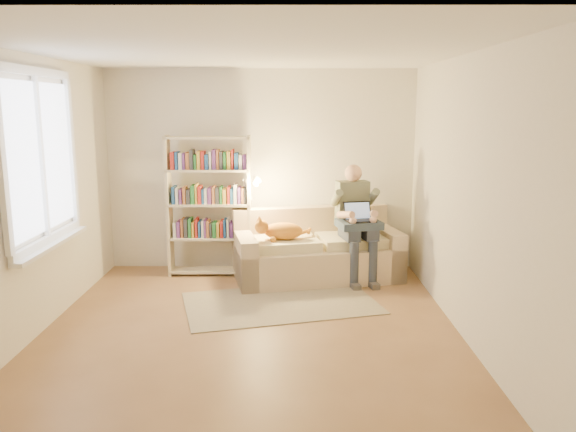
{
  "coord_description": "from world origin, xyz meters",
  "views": [
    {
      "loc": [
        0.38,
        -5.08,
        2.12
      ],
      "look_at": [
        0.36,
        1.0,
        0.94
      ],
      "focal_mm": 35.0,
      "sensor_mm": 36.0,
      "label": 1
    }
  ],
  "objects_px": {
    "laptop": "(358,216)",
    "bookshelf": "(209,199)",
    "sofa": "(316,254)",
    "cat": "(280,230)",
    "person": "(355,216)"
  },
  "relations": [
    {
      "from": "person",
      "to": "sofa",
      "type": "bearing_deg",
      "value": 161.19
    },
    {
      "from": "bookshelf",
      "to": "cat",
      "type": "bearing_deg",
      "value": -23.87
    },
    {
      "from": "laptop",
      "to": "person",
      "type": "bearing_deg",
      "value": 83.56
    },
    {
      "from": "person",
      "to": "cat",
      "type": "bearing_deg",
      "value": 178.54
    },
    {
      "from": "cat",
      "to": "sofa",
      "type": "bearing_deg",
      "value": 14.75
    },
    {
      "from": "person",
      "to": "laptop",
      "type": "xyz_separation_m",
      "value": [
        0.01,
        -0.12,
        0.02
      ]
    },
    {
      "from": "cat",
      "to": "laptop",
      "type": "bearing_deg",
      "value": -8.91
    },
    {
      "from": "sofa",
      "to": "bookshelf",
      "type": "height_order",
      "value": "bookshelf"
    },
    {
      "from": "laptop",
      "to": "cat",
      "type": "bearing_deg",
      "value": 171.09
    },
    {
      "from": "laptop",
      "to": "bookshelf",
      "type": "height_order",
      "value": "bookshelf"
    },
    {
      "from": "person",
      "to": "laptop",
      "type": "bearing_deg",
      "value": -96.44
    },
    {
      "from": "laptop",
      "to": "sofa",
      "type": "bearing_deg",
      "value": 147.79
    },
    {
      "from": "sofa",
      "to": "bookshelf",
      "type": "xyz_separation_m",
      "value": [
        -1.35,
        0.16,
        0.67
      ]
    },
    {
      "from": "sofa",
      "to": "cat",
      "type": "relative_size",
      "value": 3.14
    },
    {
      "from": "sofa",
      "to": "cat",
      "type": "xyz_separation_m",
      "value": [
        -0.45,
        -0.23,
        0.35
      ]
    }
  ]
}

